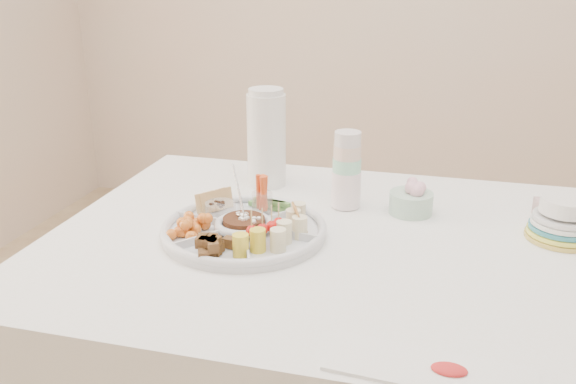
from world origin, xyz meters
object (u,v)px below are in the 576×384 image
(party_tray, at_px, (244,227))
(plate_stack, at_px, (563,219))
(dining_table, at_px, (368,379))
(thermos, at_px, (266,137))

(party_tray, distance_m, plate_stack, 0.74)
(party_tray, height_order, plate_stack, plate_stack)
(dining_table, bearing_deg, party_tray, -172.33)
(dining_table, distance_m, thermos, 0.70)
(dining_table, bearing_deg, thermos, 138.19)
(thermos, relative_size, plate_stack, 1.79)
(dining_table, xyz_separation_m, party_tray, (-0.30, -0.04, 0.40))
(thermos, bearing_deg, dining_table, -41.81)
(dining_table, height_order, party_tray, party_tray)
(dining_table, relative_size, thermos, 5.35)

